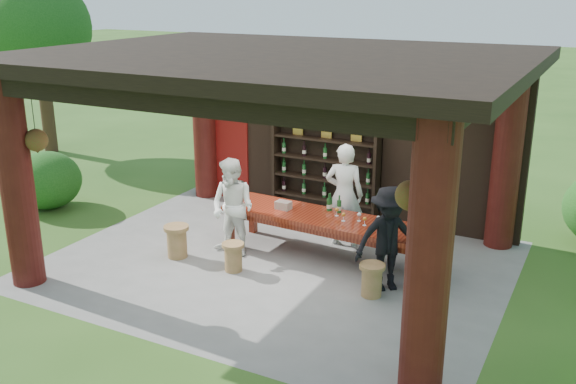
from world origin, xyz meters
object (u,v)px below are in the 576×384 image
at_px(tasting_table, 325,223).
at_px(guest_man, 389,239).
at_px(stool_near_left, 233,256).
at_px(wine_shelf, 325,170).
at_px(stool_near_right, 372,279).
at_px(stool_far_left, 177,240).
at_px(host, 344,195).
at_px(guest_woman, 233,208).
at_px(napkin_basket, 283,205).

xyz_separation_m(tasting_table, guest_man, (1.34, -0.65, 0.19)).
bearing_deg(stool_near_left, wine_shelf, 85.06).
height_order(stool_near_right, guest_man, guest_man).
height_order(tasting_table, stool_far_left, tasting_table).
height_order(wine_shelf, host, wine_shelf).
relative_size(stool_near_right, guest_man, 0.31).
bearing_deg(guest_man, guest_woman, 139.13).
bearing_deg(stool_far_left, napkin_basket, 38.18).
distance_m(guest_man, napkin_basket, 2.24).
distance_m(tasting_table, stool_near_left, 1.65).
distance_m(stool_far_left, guest_man, 3.67).
height_order(stool_near_right, stool_far_left, stool_far_left).
relative_size(stool_near_left, napkin_basket, 1.85).
bearing_deg(host, stool_near_left, 45.63).
height_order(stool_far_left, guest_man, guest_man).
relative_size(stool_far_left, napkin_basket, 2.18).
xyz_separation_m(stool_near_left, stool_near_right, (2.32, 0.20, 0.02)).
xyz_separation_m(stool_far_left, napkin_basket, (1.46, 1.15, 0.52)).
xyz_separation_m(stool_near_right, napkin_basket, (-2.01, 0.99, 0.55)).
bearing_deg(wine_shelf, stool_far_left, -115.34).
bearing_deg(guest_man, stool_near_left, 152.74).
xyz_separation_m(stool_far_left, host, (2.30, 1.86, 0.63)).
xyz_separation_m(stool_near_left, stool_far_left, (-1.15, 0.03, 0.05)).
relative_size(stool_near_right, host, 0.27).
distance_m(wine_shelf, stool_near_left, 3.12).
xyz_separation_m(guest_man, napkin_basket, (-2.14, 0.66, -0.00)).
bearing_deg(host, wine_shelf, -64.99).
bearing_deg(guest_man, host, 94.03).
height_order(tasting_table, napkin_basket, napkin_basket).
height_order(tasting_table, stool_near_left, tasting_table).
relative_size(stool_near_left, guest_man, 0.29).
xyz_separation_m(wine_shelf, stool_near_left, (-0.26, -3.02, -0.73)).
xyz_separation_m(tasting_table, stool_near_right, (1.22, -0.98, -0.37)).
bearing_deg(tasting_table, host, 86.27).
distance_m(wine_shelf, tasting_table, 2.06).
relative_size(tasting_table, stool_near_right, 7.27).
height_order(stool_far_left, host, host).
distance_m(tasting_table, guest_woman, 1.59).
distance_m(wine_shelf, stool_near_right, 3.57).
distance_m(stool_near_right, napkin_basket, 2.31).
height_order(stool_near_right, napkin_basket, napkin_basket).
bearing_deg(napkin_basket, host, 39.98).
relative_size(wine_shelf, stool_near_left, 4.63).
relative_size(guest_woman, napkin_basket, 6.54).
bearing_deg(tasting_table, stool_near_right, -38.80).
xyz_separation_m(tasting_table, host, (0.05, 0.72, 0.29)).
xyz_separation_m(host, napkin_basket, (-0.84, -0.71, -0.11)).
bearing_deg(stool_far_left, guest_man, 7.75).
distance_m(stool_near_right, stool_far_left, 3.48).
height_order(tasting_table, stool_near_right, tasting_table).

